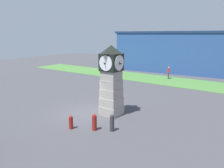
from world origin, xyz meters
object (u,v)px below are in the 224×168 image
object	(u,v)px
clock_tower	(111,81)
bollard_mid_row	(94,122)
bollard_near_tower	(112,123)
pedestrian_near_bench	(169,72)
bollard_far_row	(71,122)

from	to	relation	value
clock_tower	bollard_mid_row	world-z (taller)	clock_tower
clock_tower	bollard_near_tower	distance (m)	3.46
clock_tower	pedestrian_near_bench	world-z (taller)	clock_tower
clock_tower	bollard_far_row	bearing A→B (deg)	-99.00
clock_tower	bollard_near_tower	bearing A→B (deg)	-53.13
clock_tower	bollard_mid_row	size ratio (longest dim) A/B	4.86
bollard_far_row	pedestrian_near_bench	xyz separation A→B (m)	(-1.11, 18.58, 0.49)
clock_tower	bollard_mid_row	distance (m)	3.52
bollard_near_tower	pedestrian_near_bench	distance (m)	17.68
bollard_near_tower	bollard_far_row	distance (m)	2.57
bollard_near_tower	pedestrian_near_bench	size ratio (longest dim) A/B	0.65
bollard_mid_row	pedestrian_near_bench	distance (m)	18.04
clock_tower	pedestrian_near_bench	xyz separation A→B (m)	(-1.66, 15.08, -1.60)
clock_tower	bollard_near_tower	size ratio (longest dim) A/B	4.74
bollard_far_row	bollard_near_tower	bearing A→B (deg)	28.73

